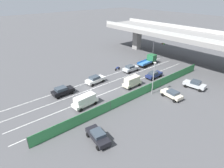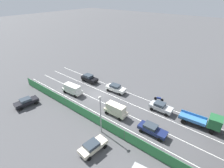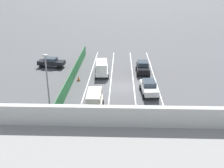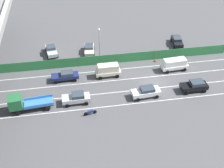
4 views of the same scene
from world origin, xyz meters
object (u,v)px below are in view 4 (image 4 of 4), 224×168
object	(u,v)px
car_sedan_navy	(65,76)
flatbed_truck_blue	(23,103)
motorcycle	(90,112)
parked_sedan_dark	(177,41)
car_sedan_white	(146,92)
street_lamp	(99,42)
car_sedan_silver	(76,98)
car_van_cream	(108,70)
parked_sedan_cream	(89,49)
parked_wagon_silver	(51,50)
car_van_white	(175,64)
car_sedan_black	(195,86)
traffic_cone	(155,60)

from	to	relation	value
car_sedan_navy	flatbed_truck_blue	bearing A→B (deg)	135.94
motorcycle	parked_sedan_dark	world-z (taller)	parked_sedan_dark
car_sedan_white	flatbed_truck_blue	xyz separation A→B (m)	(-0.11, 18.74, 0.39)
flatbed_truck_blue	street_lamp	bearing A→B (deg)	-48.57
car_sedan_silver	car_sedan_navy	xyz separation A→B (m)	(6.27, 1.42, -0.06)
car_sedan_white	car_sedan_navy	world-z (taller)	car_sedan_white
car_sedan_white	car_sedan_silver	xyz separation A→B (m)	(0.31, 10.85, -0.01)
car_van_cream	car_sedan_silver	distance (m)	8.53
car_sedan_navy	parked_sedan_cream	world-z (taller)	car_sedan_navy
car_sedan_navy	parked_sedan_dark	world-z (taller)	parked_sedan_dark
parked_sedan_dark	parked_wagon_silver	world-z (taller)	parked_wagon_silver
car_van_white	parked_sedan_cream	size ratio (longest dim) A/B	1.12
car_sedan_black	parked_sedan_cream	world-z (taller)	car_sedan_black
car_sedan_white	car_sedan_navy	size ratio (longest dim) A/B	1.00
car_van_white	car_sedan_black	distance (m)	6.41
car_van_white	motorcycle	size ratio (longest dim) A/B	2.52
flatbed_truck_blue	motorcycle	bearing A→B (deg)	-105.35
car_sedan_black	parked_sedan_cream	size ratio (longest dim) A/B	0.99
car_sedan_white	flatbed_truck_blue	bearing A→B (deg)	90.33
flatbed_truck_blue	parked_sedan_dark	xyz separation A→B (m)	(15.21, -29.18, -0.44)
flatbed_truck_blue	parked_wagon_silver	world-z (taller)	flatbed_truck_blue
parked_wagon_silver	traffic_cone	size ratio (longest dim) A/B	6.26
parked_sedan_cream	street_lamp	world-z (taller)	street_lamp
parked_sedan_dark	parked_sedan_cream	distance (m)	17.81
flatbed_truck_blue	street_lamp	size ratio (longest dim) A/B	0.96
car_sedan_silver	traffic_cone	bearing A→B (deg)	-58.31
car_sedan_navy	street_lamp	xyz separation A→B (m)	(4.74, -6.47, 3.24)
car_van_white	traffic_cone	xyz separation A→B (m)	(3.20, 2.51, -0.87)
car_sedan_silver	street_lamp	xyz separation A→B (m)	(11.01, -5.06, 3.18)
car_sedan_navy	parked_wagon_silver	world-z (taller)	parked_wagon_silver
car_van_cream	car_van_white	size ratio (longest dim) A/B	0.89
car_van_white	flatbed_truck_blue	world-z (taller)	flatbed_truck_blue
car_sedan_black	motorcycle	distance (m)	17.44
flatbed_truck_blue	traffic_cone	distance (m)	25.13
car_sedan_white	car_van_white	bearing A→B (deg)	-46.63
motorcycle	car_sedan_white	bearing A→B (deg)	-73.19
car_van_cream	car_sedan_navy	world-z (taller)	car_van_cream
car_sedan_navy	parked_sedan_dark	size ratio (longest dim) A/B	1.01
car_sedan_black	parked_wagon_silver	xyz separation A→B (m)	(15.34, 22.66, -0.03)
parked_sedan_dark	parked_sedan_cream	bearing A→B (deg)	90.82
flatbed_truck_blue	parked_wagon_silver	size ratio (longest dim) A/B	1.40
parked_sedan_dark	car_van_cream	bearing A→B (deg)	119.05
car_sedan_white	parked_sedan_cream	size ratio (longest dim) A/B	1.06
car_sedan_navy	traffic_cone	distance (m)	16.94
car_sedan_black	motorcycle	world-z (taller)	car_sedan_black
car_van_cream	motorcycle	bearing A→B (deg)	156.17
car_sedan_navy	flatbed_truck_blue	xyz separation A→B (m)	(-6.69, 6.47, 0.46)
parked_sedan_dark	flatbed_truck_blue	bearing A→B (deg)	117.53
car_sedan_black	flatbed_truck_blue	bearing A→B (deg)	90.68
car_van_cream	car_sedan_navy	size ratio (longest dim) A/B	0.94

